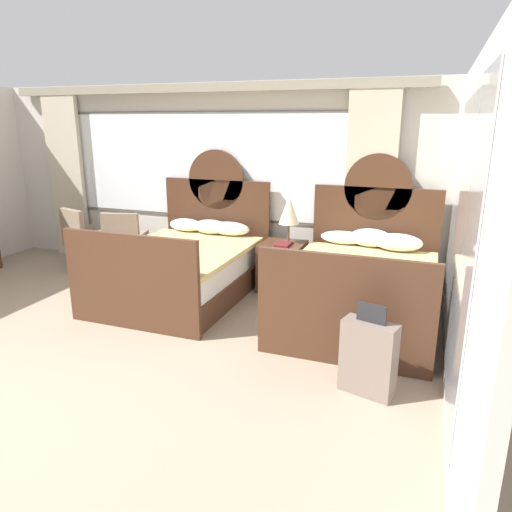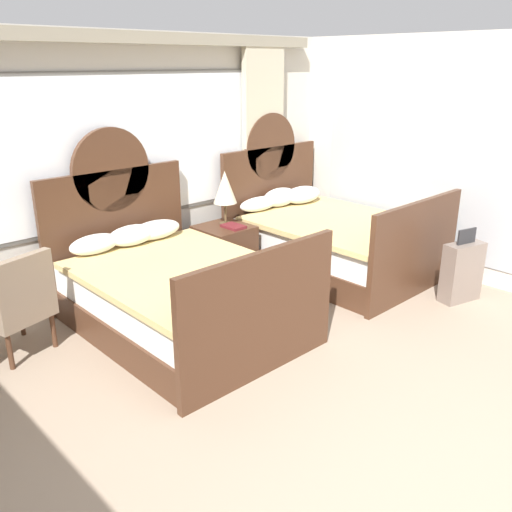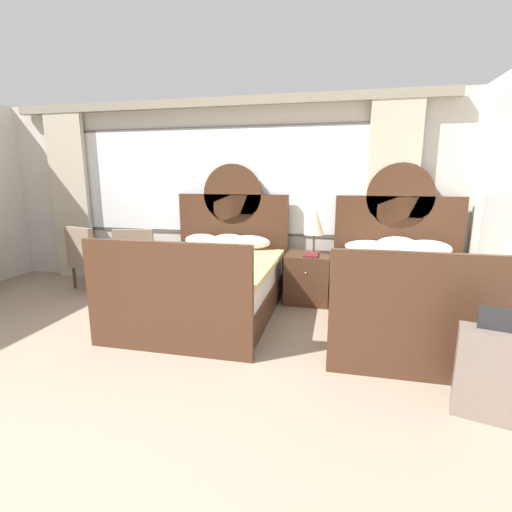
# 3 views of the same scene
# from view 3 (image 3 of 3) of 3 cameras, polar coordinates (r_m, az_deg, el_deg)

# --- Properties ---
(wall_back_window) EXTENTS (6.85, 0.22, 2.70)m
(wall_back_window) POSITION_cam_3_polar(r_m,az_deg,el_deg) (5.54, -5.99, 10.03)
(wall_back_window) COLOR beige
(wall_back_window) RESTS_ON ground_plane
(bed_near_window) EXTENTS (1.62, 2.23, 1.80)m
(bed_near_window) POSITION_cam_3_polar(r_m,az_deg,el_deg) (4.52, -7.14, -3.85)
(bed_near_window) COLOR #472B1C
(bed_near_window) RESTS_ON ground_plane
(bed_near_mirror) EXTENTS (1.62, 2.23, 1.80)m
(bed_near_mirror) POSITION_cam_3_polar(r_m,az_deg,el_deg) (4.34, 22.31, -5.34)
(bed_near_mirror) COLOR #472B1C
(bed_near_mirror) RESTS_ON ground_plane
(nightstand_between_beds) EXTENTS (0.56, 0.58, 0.64)m
(nightstand_between_beds) POSITION_cam_3_polar(r_m,az_deg,el_deg) (4.91, 7.95, -3.34)
(nightstand_between_beds) COLOR #472B1C
(nightstand_between_beds) RESTS_ON ground_plane
(table_lamp_on_nightstand) EXTENTS (0.27, 0.27, 0.62)m
(table_lamp_on_nightstand) POSITION_cam_3_polar(r_m,az_deg,el_deg) (4.81, 9.02, 5.37)
(table_lamp_on_nightstand) COLOR brown
(table_lamp_on_nightstand) RESTS_ON nightstand_between_beds
(book_on_nightstand) EXTENTS (0.18, 0.26, 0.03)m
(book_on_nightstand) POSITION_cam_3_polar(r_m,az_deg,el_deg) (4.72, 8.49, 0.18)
(book_on_nightstand) COLOR maroon
(book_on_nightstand) RESTS_ON nightstand_between_beds
(armchair_by_window_left) EXTENTS (0.66, 0.66, 0.92)m
(armchair_by_window_left) POSITION_cam_3_polar(r_m,az_deg,el_deg) (5.49, -17.83, -0.32)
(armchair_by_window_left) COLOR #84705B
(armchair_by_window_left) RESTS_ON ground_plane
(armchair_by_window_centre) EXTENTS (0.67, 0.67, 0.92)m
(armchair_by_window_centre) POSITION_cam_3_polar(r_m,az_deg,el_deg) (5.91, -24.23, 0.05)
(armchair_by_window_centre) COLOR #84705B
(armchair_by_window_centre) RESTS_ON ground_plane
(suitcase_on_floor) EXTENTS (0.48, 0.30, 0.79)m
(suitcase_on_floor) POSITION_cam_3_polar(r_m,az_deg,el_deg) (3.04, 32.60, -15.13)
(suitcase_on_floor) COLOR #75665B
(suitcase_on_floor) RESTS_ON ground_plane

